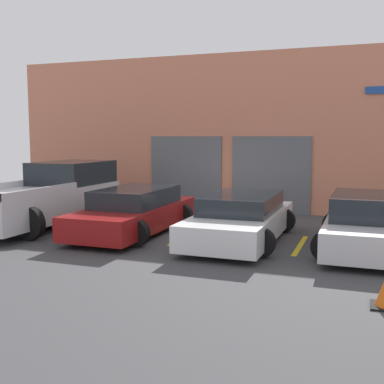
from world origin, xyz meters
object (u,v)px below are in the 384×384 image
at_px(sedan_side, 135,212).
at_px(van_right, 367,224).
at_px(sedan_white, 241,219).
at_px(pickup_truck, 50,196).

bearing_deg(sedan_side, van_right, 0.00).
xyz_separation_m(sedan_white, van_right, (2.90, 0.00, 0.04)).
xyz_separation_m(pickup_truck, sedan_side, (2.90, -0.31, -0.27)).
relative_size(sedan_white, van_right, 1.09).
relative_size(sedan_side, van_right, 1.09).
xyz_separation_m(sedan_side, van_right, (5.81, 0.00, 0.03)).
relative_size(pickup_truck, sedan_white, 1.17).
distance_m(sedan_white, sedan_side, 2.90).
xyz_separation_m(pickup_truck, sedan_white, (5.81, -0.31, -0.28)).
relative_size(pickup_truck, van_right, 1.28).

